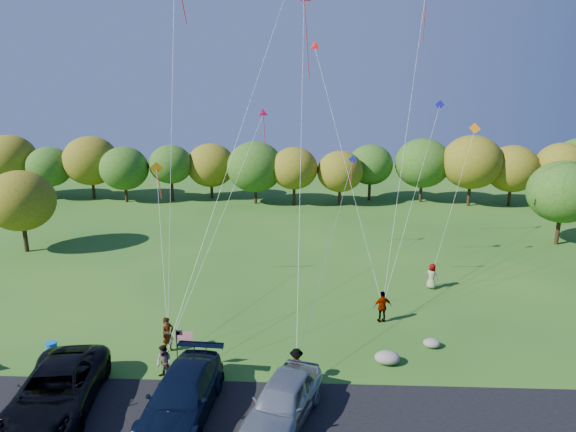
% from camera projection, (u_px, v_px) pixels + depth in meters
% --- Properties ---
extents(ground, '(140.00, 140.00, 0.00)m').
position_uv_depth(ground, '(268.00, 372.00, 25.34)').
color(ground, '#205718').
rests_on(ground, ground).
extents(asphalt_lane, '(44.00, 6.00, 0.06)m').
position_uv_depth(asphalt_lane, '(260.00, 423.00, 21.46)').
color(asphalt_lane, black).
rests_on(asphalt_lane, ground).
extents(treeline, '(75.50, 28.13, 8.30)m').
position_uv_depth(treeline, '(314.00, 167.00, 59.40)').
color(treeline, '#322112').
rests_on(treeline, ground).
extents(minivan_dark, '(4.09, 7.29, 1.92)m').
position_uv_depth(minivan_dark, '(56.00, 390.00, 22.03)').
color(minivan_dark, black).
rests_on(minivan_dark, asphalt_lane).
extents(minivan_navy, '(3.05, 6.57, 1.86)m').
position_uv_depth(minivan_navy, '(182.00, 396.00, 21.68)').
color(minivan_navy, black).
rests_on(minivan_navy, asphalt_lane).
extents(minivan_silver, '(3.79, 5.91, 1.87)m').
position_uv_depth(minivan_silver, '(283.00, 401.00, 21.36)').
color(minivan_silver, '#9CA3A6').
rests_on(minivan_silver, asphalt_lane).
extents(flyer_a, '(0.81, 0.84, 1.93)m').
position_uv_depth(flyer_a, '(168.00, 335.00, 27.07)').
color(flyer_a, '#4C4C59').
rests_on(flyer_a, ground).
extents(flyer_b, '(1.06, 1.01, 1.73)m').
position_uv_depth(flyer_b, '(164.00, 362.00, 24.55)').
color(flyer_b, '#4C4C59').
rests_on(flyer_b, ground).
extents(flyer_c, '(1.13, 0.68, 1.72)m').
position_uv_depth(flyer_c, '(296.00, 366.00, 24.29)').
color(flyer_c, '#4C4C59').
rests_on(flyer_c, ground).
extents(flyer_d, '(1.21, 0.70, 1.94)m').
position_uv_depth(flyer_d, '(382.00, 307.00, 30.46)').
color(flyer_d, '#4C4C59').
rests_on(flyer_d, ground).
extents(flyer_e, '(1.05, 0.96, 1.79)m').
position_uv_depth(flyer_e, '(432.00, 276.00, 35.52)').
color(flyer_e, '#4C4C59').
rests_on(flyer_e, ground).
extents(trash_barrel, '(0.56, 0.56, 0.83)m').
position_uv_depth(trash_barrel, '(52.00, 350.00, 26.61)').
color(trash_barrel, blue).
rests_on(trash_barrel, ground).
extents(flag_assembly, '(0.84, 0.54, 2.26)m').
position_uv_depth(flag_assembly, '(181.00, 341.00, 24.95)').
color(flag_assembly, black).
rests_on(flag_assembly, ground).
extents(boulder_near, '(1.29, 1.01, 0.64)m').
position_uv_depth(boulder_near, '(387.00, 358.00, 26.03)').
color(boulder_near, gray).
rests_on(boulder_near, ground).
extents(boulder_far, '(0.91, 0.76, 0.47)m').
position_uv_depth(boulder_far, '(432.00, 343.00, 27.67)').
color(boulder_far, gray).
rests_on(boulder_far, ground).
extents(kites_aloft, '(20.87, 7.87, 18.57)m').
position_uv_depth(kites_aloft, '(309.00, 1.00, 33.66)').
color(kites_aloft, red).
rests_on(kites_aloft, ground).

